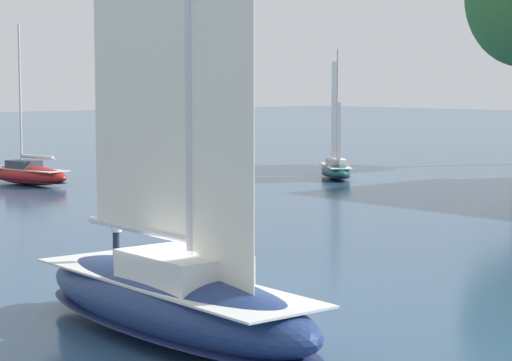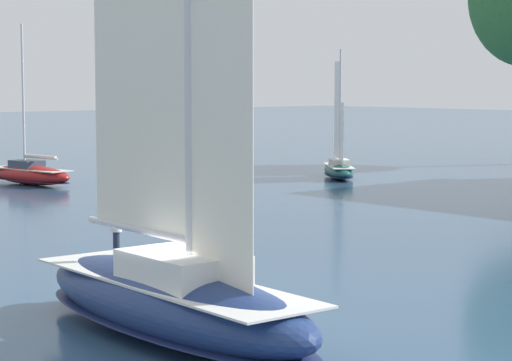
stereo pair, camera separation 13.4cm
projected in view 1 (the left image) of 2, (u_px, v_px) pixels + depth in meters
The scene contains 4 objects.
ground_plane at pixel (171, 338), 26.82m from camera, with size 400.00×400.00×0.00m, color #2D4C6B.
sailboat_main at pixel (171, 292), 26.68m from camera, with size 11.84×3.66×16.12m.
sailboat_moored_mid_channel at pixel (27, 174), 67.37m from camera, with size 8.13×3.51×10.82m.
sailboat_moored_far_slip at pixel (336, 167), 71.89m from camera, with size 6.52×5.49×9.24m.
Camera 1 is at (21.48, -15.32, 6.82)m, focal length 70.00 mm.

